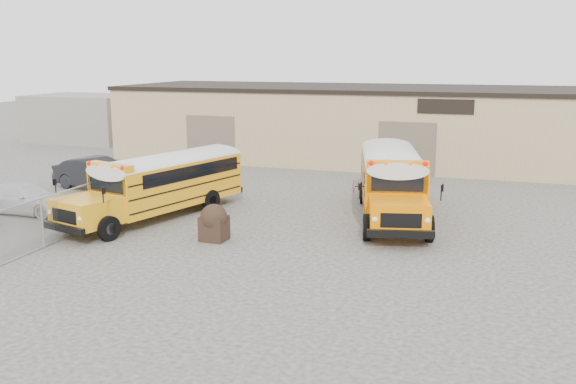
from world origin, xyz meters
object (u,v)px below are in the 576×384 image
(car_white, at_px, (25,199))
(school_bus_right, at_px, (384,156))
(tarp_bundle, at_px, (214,222))
(car_dark, at_px, (98,174))
(school_bus_left, at_px, (243,163))

(car_white, bearing_deg, school_bus_right, -55.53)
(school_bus_right, relative_size, tarp_bundle, 7.27)
(tarp_bundle, xyz_separation_m, car_dark, (-9.36, 6.44, 0.11))
(tarp_bundle, bearing_deg, car_white, 172.46)
(school_bus_right, relative_size, car_white, 2.26)
(school_bus_left, xyz_separation_m, car_dark, (-7.27, -1.44, -0.73))
(school_bus_left, distance_m, tarp_bundle, 8.19)
(school_bus_right, height_order, car_dark, school_bus_right)
(school_bus_right, relative_size, car_dark, 2.03)
(car_dark, bearing_deg, school_bus_right, -56.65)
(school_bus_left, bearing_deg, tarp_bundle, -75.17)
(school_bus_right, distance_m, car_white, 17.04)
(tarp_bundle, height_order, car_white, tarp_bundle)
(tarp_bundle, relative_size, car_dark, 0.28)
(school_bus_left, height_order, car_dark, school_bus_left)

